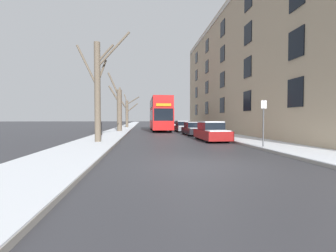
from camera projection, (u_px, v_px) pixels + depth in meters
name	position (u px, v px, depth m)	size (l,w,h in m)	color
ground_plane	(208.00, 166.00, 8.10)	(320.00, 320.00, 0.00)	#38383D
sidewalk_left	(130.00, 125.00, 60.09)	(3.14, 130.00, 0.16)	gray
sidewalk_right	(171.00, 125.00, 61.37)	(3.14, 130.00, 0.16)	gray
terrace_facade_right	(258.00, 71.00, 27.15)	(9.10, 36.65, 15.13)	tan
bare_tree_left_0	(98.00, 88.00, 15.13)	(3.74, 1.05, 7.66)	brown
bare_tree_left_1	(119.00, 108.00, 28.56)	(1.85, 1.73, 7.63)	brown
bare_tree_left_2	(127.00, 112.00, 41.84)	(3.40, 1.98, 6.41)	brown
double_decker_bus	(160.00, 113.00, 31.84)	(2.57, 10.80, 4.54)	red
parked_car_0	(211.00, 132.00, 17.43)	(1.79, 4.56, 1.51)	maroon
parked_car_1	(193.00, 129.00, 23.69)	(1.74, 4.59, 1.37)	black
parked_car_2	(182.00, 127.00, 30.19)	(1.70, 4.15, 1.44)	slate
parked_car_3	(176.00, 125.00, 36.04)	(1.68, 4.42, 1.41)	#9EA3AD
pedestrian_left_sidewalk	(100.00, 127.00, 21.39)	(0.35, 0.35, 1.61)	#4C4742
street_sign_post	(263.00, 121.00, 12.41)	(0.32, 0.07, 2.74)	#4C4F54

